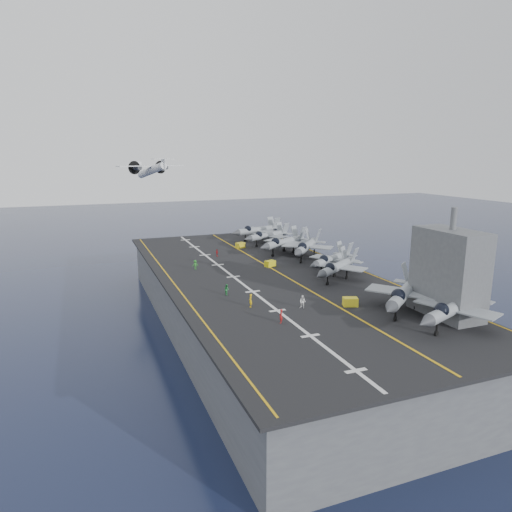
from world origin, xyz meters
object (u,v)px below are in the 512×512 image
object	(u,v)px
fighter_jet_0	(454,307)
tow_cart_a	(350,302)
transport_plane	(152,170)
island_superstructure	(449,262)

from	to	relation	value
fighter_jet_0	tow_cart_a	bearing A→B (deg)	122.42
fighter_jet_0	transport_plane	bearing A→B (deg)	103.25
island_superstructure	transport_plane	world-z (taller)	transport_plane
transport_plane	tow_cart_a	bearing A→B (deg)	-79.85
tow_cart_a	fighter_jet_0	bearing A→B (deg)	-57.58
fighter_jet_0	island_superstructure	bearing A→B (deg)	57.52
island_superstructure	tow_cart_a	bearing A→B (deg)	141.44
island_superstructure	tow_cart_a	size ratio (longest dim) A/B	6.12
island_superstructure	transport_plane	xyz separation A→B (m)	(-25.36, 93.09, 9.93)
fighter_jet_0	tow_cart_a	distance (m)	14.39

